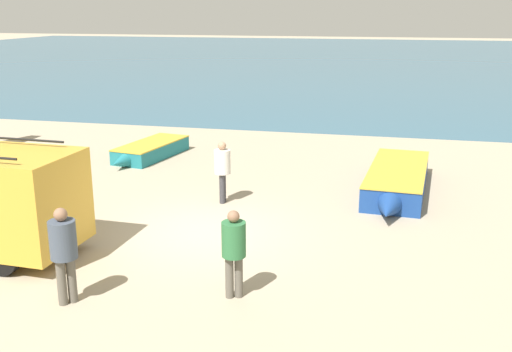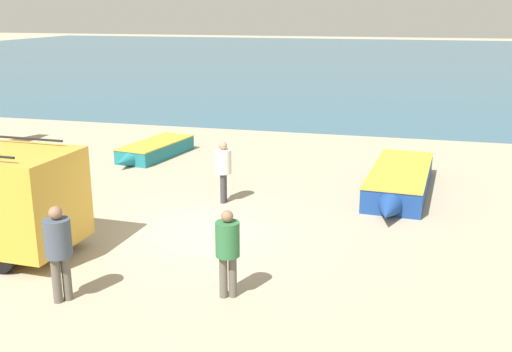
# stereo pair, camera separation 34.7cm
# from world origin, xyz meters

# --- Properties ---
(ground_plane) EXTENTS (200.00, 200.00, 0.00)m
(ground_plane) POSITION_xyz_m (0.00, 0.00, 0.00)
(ground_plane) COLOR tan
(sea_water) EXTENTS (120.00, 80.00, 0.01)m
(sea_water) POSITION_xyz_m (0.00, 52.00, 0.00)
(sea_water) COLOR #33607A
(sea_water) RESTS_ON ground_plane
(fishing_rowboat_0) EXTENTS (1.88, 5.68, 0.68)m
(fishing_rowboat_0) POSITION_xyz_m (4.42, 4.32, 0.34)
(fishing_rowboat_0) COLOR navy
(fishing_rowboat_0) RESTS_ON ground_plane
(fishing_rowboat_2) EXTENTS (1.78, 3.93, 0.52)m
(fishing_rowboat_2) POSITION_xyz_m (-4.03, 6.53, 0.26)
(fishing_rowboat_2) COLOR #1E757F
(fishing_rowboat_2) RESTS_ON ground_plane
(fisherman_0) EXTENTS (0.44, 0.44, 1.67)m
(fisherman_0) POSITION_xyz_m (-0.12, 2.33, 1.00)
(fisherman_0) COLOR #38383D
(fisherman_0) RESTS_ON ground_plane
(fisherman_1) EXTENTS (0.47, 0.47, 1.78)m
(fisherman_1) POSITION_xyz_m (-1.18, -3.81, 1.06)
(fisherman_1) COLOR #5B564C
(fisherman_1) RESTS_ON ground_plane
(fisherman_2) EXTENTS (0.43, 0.43, 1.66)m
(fisherman_2) POSITION_xyz_m (1.63, -2.91, 0.99)
(fisherman_2) COLOR #5B564C
(fisherman_2) RESTS_ON ground_plane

